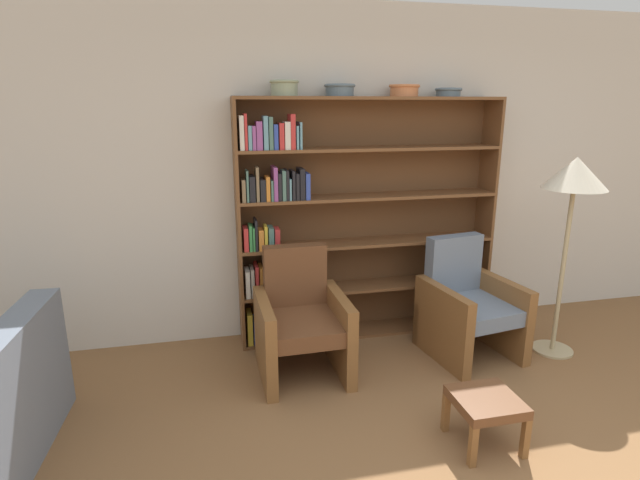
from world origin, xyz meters
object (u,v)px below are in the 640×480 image
at_px(bookshelf, 345,220).
at_px(bowl_terracotta, 284,87).
at_px(bowl_slate, 448,92).
at_px(bowl_brass, 340,89).
at_px(armchair_leather, 301,321).
at_px(armchair_cushioned, 468,306).
at_px(bowl_copper, 404,90).
at_px(footstool, 486,405).
at_px(floor_lamp, 574,182).

xyz_separation_m(bookshelf, bowl_terracotta, (-0.50, -0.02, 1.07)).
bearing_deg(bowl_slate, bowl_brass, 180.00).
relative_size(armchair_leather, armchair_cushioned, 1.00).
distance_m(bowl_terracotta, armchair_leather, 1.77).
bearing_deg(bowl_copper, armchair_leather, -150.49).
bearing_deg(bowl_slate, footstool, -105.37).
bearing_deg(bowl_terracotta, bowl_slate, 0.00).
height_order(bowl_copper, bowl_slate, bowl_copper).
xyz_separation_m(bowl_terracotta, footstool, (0.91, -1.63, -1.83)).
distance_m(bowl_copper, armchair_leather, 2.00).
xyz_separation_m(bowl_brass, armchair_cushioned, (0.94, -0.54, -1.67)).
relative_size(floor_lamp, footstool, 4.30).
height_order(bookshelf, bowl_terracotta, bowl_terracotta).
xyz_separation_m(bookshelf, footstool, (0.41, -1.65, -0.76)).
bearing_deg(bowl_slate, bowl_terracotta, -180.00).
height_order(bowl_brass, floor_lamp, bowl_brass).
distance_m(floor_lamp, footstool, 1.88).
xyz_separation_m(bowl_copper, bowl_slate, (0.38, 0.00, -0.01)).
height_order(bowl_copper, floor_lamp, bowl_copper).
xyz_separation_m(bowl_brass, armchair_leather, (-0.42, -0.54, -1.67)).
bearing_deg(armchair_leather, bowl_copper, -151.55).
xyz_separation_m(bowl_brass, bowl_slate, (0.92, 0.00, -0.01)).
xyz_separation_m(bowl_terracotta, armchair_leather, (0.01, -0.54, -1.69)).
relative_size(bowl_terracotta, armchair_cushioned, 0.25).
bearing_deg(footstool, bowl_copper, 87.79).
distance_m(bowl_copper, floor_lamp, 1.48).
bearing_deg(floor_lamp, bowl_slate, 136.22).
bearing_deg(armchair_leather, floor_lamp, 174.64).
relative_size(bookshelf, footstool, 5.98).
height_order(armchair_cushioned, floor_lamp, floor_lamp).
bearing_deg(bowl_copper, bookshelf, 177.49).
relative_size(armchair_cushioned, floor_lamp, 0.58).
distance_m(bowl_slate, armchair_cushioned, 1.75).
height_order(bowl_slate, armchair_cushioned, bowl_slate).
height_order(bowl_slate, footstool, bowl_slate).
bearing_deg(armchair_cushioned, bowl_slate, -96.87).
height_order(bowl_brass, bowl_slate, bowl_brass).
distance_m(bookshelf, armchair_cushioned, 1.21).
xyz_separation_m(bookshelf, bowl_copper, (0.47, -0.02, 1.05)).
bearing_deg(footstool, bowl_terracotta, 119.13).
xyz_separation_m(bowl_slate, armchair_leather, (-1.34, -0.54, -1.66)).
distance_m(bowl_copper, footstool, 2.44).
distance_m(bowl_terracotta, bowl_slate, 1.35).
xyz_separation_m(bowl_brass, footstool, (0.47, -1.63, -1.81)).
height_order(armchair_leather, footstool, armchair_leather).
bearing_deg(floor_lamp, armchair_leather, 175.70).
relative_size(bowl_brass, armchair_leather, 0.26).
xyz_separation_m(bookshelf, bowl_brass, (-0.06, -0.02, 1.05)).
distance_m(armchair_cushioned, footstool, 1.19).
relative_size(bowl_terracotta, footstool, 0.62).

